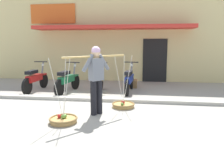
% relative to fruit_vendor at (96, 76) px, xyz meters
% --- Properties ---
extents(ground_plane, '(90.00, 90.00, 0.00)m').
position_rel_fruit_vendor_xyz_m(ground_plane, '(-0.32, 0.56, -0.98)').
color(ground_plane, '#9E998C').
extents(sidewalk_curb, '(20.00, 0.24, 0.10)m').
position_rel_fruit_vendor_xyz_m(sidewalk_curb, '(-0.32, 1.26, -0.93)').
color(sidewalk_curb, '#BAB4A5').
rests_on(sidewalk_curb, ground).
extents(fruit_vendor, '(1.27, 1.40, 1.70)m').
position_rel_fruit_vendor_xyz_m(fruit_vendor, '(0.00, 0.00, 0.00)').
color(fruit_vendor, black).
rests_on(fruit_vendor, ground).
extents(fruit_basket_left_side, '(0.64, 0.64, 1.45)m').
position_rel_fruit_vendor_xyz_m(fruit_basket_left_side, '(-0.62, -0.68, -0.90)').
color(fruit_basket_left_side, '#B2894C').
rests_on(fruit_basket_left_side, ground).
extents(fruit_basket_right_side, '(0.64, 0.64, 1.45)m').
position_rel_fruit_vendor_xyz_m(fruit_basket_right_side, '(0.62, 0.68, -0.90)').
color(fruit_basket_right_side, '#B2894C').
rests_on(fruit_basket_right_side, ground).
extents(motorcycle_nearest_shop, '(0.54, 1.82, 1.09)m').
position_rel_fruit_vendor_xyz_m(motorcycle_nearest_shop, '(-2.81, 2.35, -0.53)').
color(motorcycle_nearest_shop, black).
rests_on(motorcycle_nearest_shop, ground).
extents(motorcycle_second_in_row, '(0.54, 1.81, 1.09)m').
position_rel_fruit_vendor_xyz_m(motorcycle_second_in_row, '(-1.52, 2.24, -0.53)').
color(motorcycle_second_in_row, black).
rests_on(motorcycle_second_in_row, ground).
extents(motorcycle_third_in_row, '(0.54, 1.82, 1.09)m').
position_rel_fruit_vendor_xyz_m(motorcycle_third_in_row, '(-0.40, 2.24, -0.53)').
color(motorcycle_third_in_row, black).
rests_on(motorcycle_third_in_row, ground).
extents(motorcycle_end_of_row, '(0.54, 1.82, 1.09)m').
position_rel_fruit_vendor_xyz_m(motorcycle_end_of_row, '(0.69, 2.61, -0.53)').
color(motorcycle_end_of_row, black).
rests_on(motorcycle_end_of_row, ground).
extents(storefront_building, '(13.00, 6.00, 4.20)m').
position_rel_fruit_vendor_xyz_m(storefront_building, '(-0.21, 7.56, 1.12)').
color(storefront_building, '#DBC684').
rests_on(storefront_building, ground).
extents(wooden_crate, '(0.44, 0.36, 0.32)m').
position_rel_fruit_vendor_xyz_m(wooden_crate, '(0.73, 3.51, -0.82)').
color(wooden_crate, olive).
rests_on(wooden_crate, ground).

